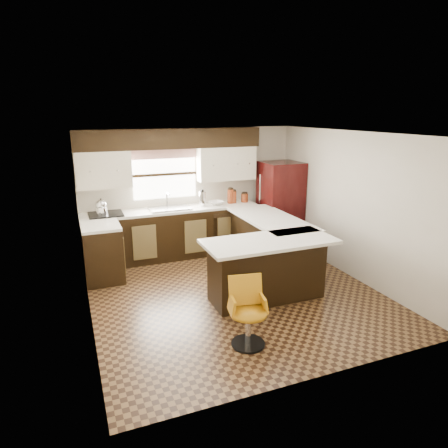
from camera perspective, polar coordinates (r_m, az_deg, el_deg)
name	(u,v)px	position (r m, az deg, el deg)	size (l,w,h in m)	color
floor	(234,292)	(6.25, 1.41, -9.76)	(4.40, 4.40, 0.00)	#49301A
ceiling	(235,134)	(5.64, 1.58, 12.79)	(4.40, 4.40, 0.00)	silver
wall_back	(190,191)	(7.85, -4.84, 4.78)	(4.40, 4.40, 0.00)	beige
wall_front	(323,272)	(4.01, 14.02, -6.65)	(4.40, 4.40, 0.00)	beige
wall_left	(83,233)	(5.39, -19.50, -1.24)	(4.40, 4.40, 0.00)	beige
wall_right	(351,205)	(6.91, 17.74, 2.55)	(4.40, 4.40, 0.00)	beige
base_cab_back	(173,234)	(7.64, -7.29, -1.42)	(3.30, 0.60, 0.90)	black
base_cab_left	(103,254)	(6.82, -16.93, -4.12)	(0.60, 0.70, 0.90)	black
counter_back	(172,210)	(7.51, -7.41, 2.03)	(3.30, 0.60, 0.04)	silver
counter_left	(100,226)	(6.68, -17.26, -0.31)	(0.60, 0.70, 0.04)	silver
soffit	(171,138)	(7.45, -7.64, 12.02)	(3.40, 0.35, 0.36)	black
upper_cab_left	(103,170)	(7.29, -16.89, 7.45)	(0.94, 0.35, 0.64)	beige
upper_cab_right	(226,163)	(7.83, 0.27, 8.66)	(1.14, 0.35, 0.64)	beige
window_pane	(165,174)	(7.64, -8.47, 7.03)	(1.20, 0.02, 0.90)	white
valance	(164,154)	(7.56, -8.52, 9.91)	(1.30, 0.06, 0.18)	#D19B93
sink	(170,208)	(7.47, -7.75, 2.24)	(0.75, 0.45, 0.03)	#B2B2B7
dishwasher	(227,233)	(7.68, 0.50, -1.34)	(0.58, 0.03, 0.78)	black
cooktop	(106,214)	(7.29, -16.54, 1.36)	(0.58, 0.50, 0.03)	black
peninsula_long	(268,246)	(6.96, 6.25, -3.10)	(0.60, 1.95, 0.90)	black
peninsula_return	(267,270)	(5.93, 6.14, -6.56)	(1.65, 0.60, 0.90)	black
counter_pen_long	(271,219)	(6.85, 6.74, 0.70)	(0.84, 1.95, 0.04)	silver
counter_pen_return	(270,241)	(5.68, 6.52, -2.50)	(1.89, 0.84, 0.04)	silver
refrigerator	(280,206)	(8.09, 8.02, 2.63)	(0.75, 0.72, 1.74)	black
bar_chair	(249,314)	(4.80, 3.53, -12.65)	(0.44, 0.44, 0.83)	#BA790E
kettle	(101,206)	(7.25, -17.12, 2.45)	(0.20, 0.20, 0.27)	silver
percolator	(202,199)	(7.64, -3.10, 3.63)	(0.13, 0.13, 0.28)	silver
mixing_bowl	(216,203)	(7.75, -1.13, 3.03)	(0.28, 0.28, 0.07)	white
canister_large	(230,196)	(7.86, 0.93, 3.98)	(0.12, 0.12, 0.28)	maroon
canister_med	(233,197)	(7.89, 1.36, 3.86)	(0.12, 0.12, 0.23)	maroon
canister_small	(245,198)	(7.99, 2.95, 3.76)	(0.14, 0.14, 0.17)	maroon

